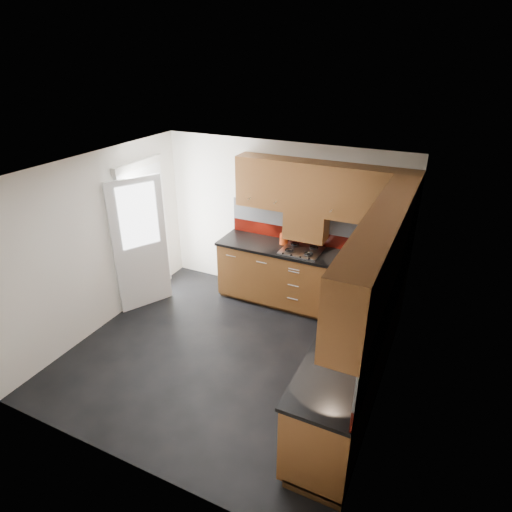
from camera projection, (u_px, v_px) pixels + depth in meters
The scene contains 14 objects.
room at pixel (222, 249), 4.85m from camera, with size 4.00×3.80×2.64m.
base_cabinets at pixel (325, 318), 5.48m from camera, with size 2.70×3.20×0.95m.
countertop at pixel (326, 286), 5.27m from camera, with size 2.72×3.22×0.04m.
backsplash at pixel (351, 261), 5.24m from camera, with size 2.70×3.20×0.54m.
upper_cabinets at pixel (349, 216), 4.86m from camera, with size 2.50×3.20×0.72m.
extractor_hood at pixel (306, 225), 6.10m from camera, with size 0.60×0.33×0.40m, color #5C3114.
glass_cabinet at pixel (396, 212), 4.89m from camera, with size 0.32×0.80×0.66m.
back_door at pixel (143, 237), 6.35m from camera, with size 0.42×1.19×2.04m.
gas_hob at pixel (301, 250), 6.11m from camera, with size 0.56×0.49×0.04m.
utensil_pot at pixel (284, 238), 6.31m from camera, with size 0.13×0.13×0.45m.
toaster at pixel (395, 258), 5.70m from camera, with size 0.28×0.19×0.19m.
food_processor at pixel (377, 270), 5.30m from camera, with size 0.19×0.19×0.32m.
paper_towel at pixel (364, 324), 4.26m from camera, with size 0.13×0.13×0.28m, color white.
orange_cloth at pixel (378, 280), 5.35m from camera, with size 0.15×0.13×0.02m, color #F7561B.
Camera 1 is at (2.24, -3.80, 3.55)m, focal length 30.00 mm.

